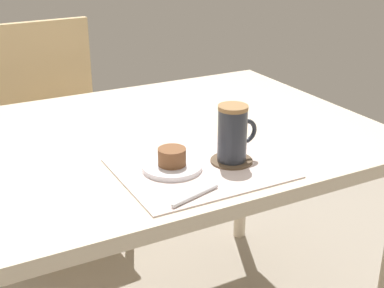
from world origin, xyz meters
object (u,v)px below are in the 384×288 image
(dining_table, at_px, (134,159))
(wooden_chair, at_px, (59,124))
(pastry_plate, at_px, (173,167))
(pastry, at_px, (172,157))
(coffee_mug, at_px, (233,133))

(dining_table, relative_size, wooden_chair, 1.52)
(dining_table, height_order, pastry_plate, pastry_plate)
(pastry, height_order, coffee_mug, coffee_mug)
(dining_table, distance_m, wooden_chair, 0.80)
(coffee_mug, bearing_deg, pastry_plate, 168.74)
(dining_table, distance_m, pastry_plate, 0.25)
(wooden_chair, height_order, coffee_mug, wooden_chair)
(wooden_chair, bearing_deg, pastry, 88.04)
(wooden_chair, xyz_separation_m, pastry_plate, (0.02, -1.03, 0.23))
(dining_table, bearing_deg, coffee_mug, -61.14)
(pastry, bearing_deg, pastry_plate, 180.00)
(pastry, bearing_deg, coffee_mug, -11.26)
(pastry, relative_size, coffee_mug, 0.48)
(pastry_plate, height_order, coffee_mug, coffee_mug)
(dining_table, height_order, wooden_chair, wooden_chair)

